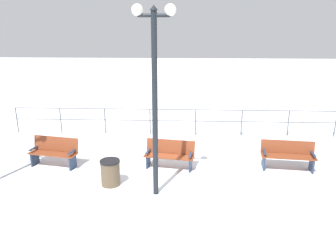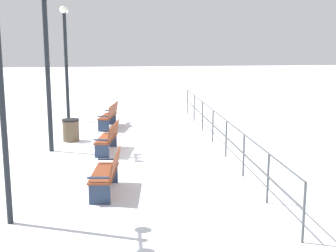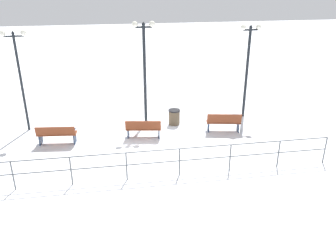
{
  "view_description": "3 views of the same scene",
  "coord_description": "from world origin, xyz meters",
  "px_view_note": "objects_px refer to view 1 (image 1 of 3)",
  "views": [
    {
      "loc": [
        9.87,
        0.43,
        4.42
      ],
      "look_at": [
        -1.73,
        -0.12,
        0.93
      ],
      "focal_mm": 35.12,
      "sensor_mm": 36.0,
      "label": 1
    },
    {
      "loc": [
        -0.43,
        13.99,
        3.56
      ],
      "look_at": [
        -1.81,
        1.26,
        1.03
      ],
      "focal_mm": 49.05,
      "sensor_mm": 36.0,
      "label": 2
    },
    {
      "loc": [
        -14.68,
        1.31,
        6.92
      ],
      "look_at": [
        -2.03,
        -0.8,
        1.35
      ],
      "focal_mm": 37.59,
      "sensor_mm": 36.0,
      "label": 3
    }
  ],
  "objects_px": {
    "lamppost_middle": "(155,76)",
    "trash_bin": "(110,172)",
    "bench_third": "(288,155)",
    "bench_nearest": "(54,152)",
    "bench_second": "(170,154)"
  },
  "relations": [
    {
      "from": "lamppost_middle",
      "to": "trash_bin",
      "type": "relative_size",
      "value": 6.49
    },
    {
      "from": "bench_third",
      "to": "lamppost_middle",
      "type": "relative_size",
      "value": 0.35
    },
    {
      "from": "bench_nearest",
      "to": "trash_bin",
      "type": "distance_m",
      "value": 2.5
    },
    {
      "from": "bench_second",
      "to": "bench_third",
      "type": "relative_size",
      "value": 0.96
    },
    {
      "from": "bench_nearest",
      "to": "bench_second",
      "type": "height_order",
      "value": "bench_nearest"
    },
    {
      "from": "bench_nearest",
      "to": "bench_second",
      "type": "xyz_separation_m",
      "value": [
        -0.05,
        3.81,
        -0.04
      ]
    },
    {
      "from": "bench_second",
      "to": "trash_bin",
      "type": "distance_m",
      "value": 2.13
    },
    {
      "from": "bench_nearest",
      "to": "trash_bin",
      "type": "xyz_separation_m",
      "value": [
        1.27,
        2.14,
        -0.12
      ]
    },
    {
      "from": "bench_nearest",
      "to": "bench_third",
      "type": "xyz_separation_m",
      "value": [
        -0.09,
        7.62,
        -0.02
      ]
    },
    {
      "from": "bench_third",
      "to": "bench_second",
      "type": "bearing_deg",
      "value": -83.21
    },
    {
      "from": "trash_bin",
      "to": "bench_third",
      "type": "bearing_deg",
      "value": 103.99
    },
    {
      "from": "bench_second",
      "to": "trash_bin",
      "type": "height_order",
      "value": "bench_second"
    },
    {
      "from": "lamppost_middle",
      "to": "trash_bin",
      "type": "xyz_separation_m",
      "value": [
        -0.48,
        -1.36,
        -2.88
      ]
    },
    {
      "from": "bench_third",
      "to": "bench_nearest",
      "type": "bearing_deg",
      "value": -83.2
    },
    {
      "from": "trash_bin",
      "to": "bench_second",
      "type": "bearing_deg",
      "value": 128.38
    }
  ]
}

